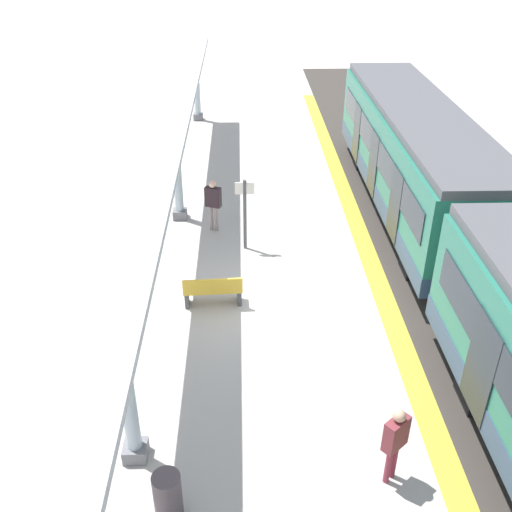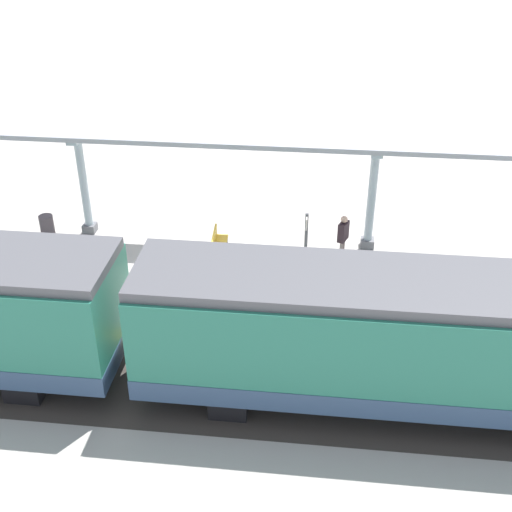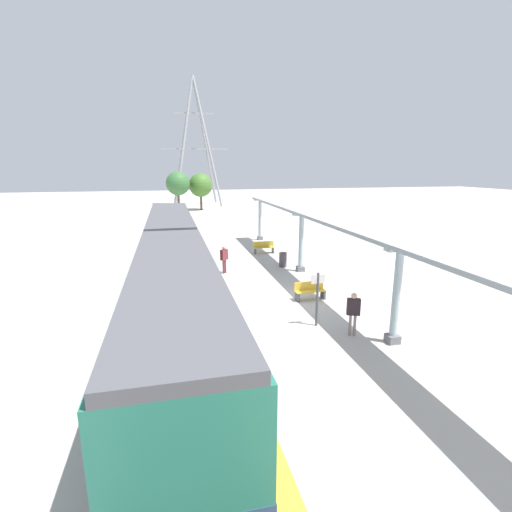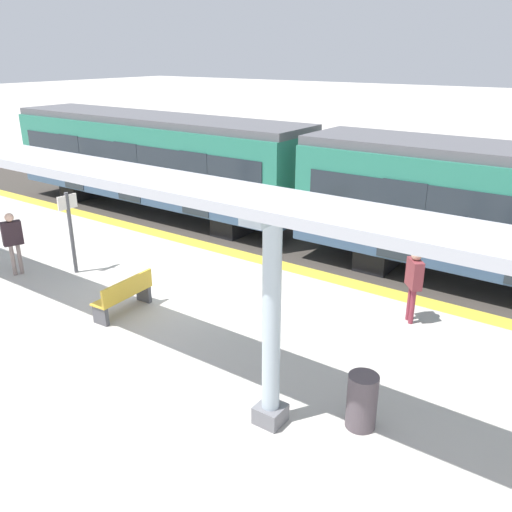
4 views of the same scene
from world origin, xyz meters
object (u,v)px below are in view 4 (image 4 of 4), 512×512
train_near_carriage (155,162)px  canopy_pillar_third (271,322)px  trash_bin (362,401)px  passenger_waiting_near_edge (414,278)px  platform_info_sign (70,225)px  passenger_by_the_benches (13,237)px  bench_near_end (125,295)px

train_near_carriage → canopy_pillar_third: 12.64m
train_near_carriage → trash_bin: size_ratio=13.16×
passenger_waiting_near_edge → platform_info_sign: bearing=-73.4°
passenger_by_the_benches → canopy_pillar_third: bearing=82.6°
bench_near_end → platform_info_sign: (-0.85, -2.91, 0.89)m
platform_info_sign → passenger_by_the_benches: bearing=-50.0°
train_near_carriage → canopy_pillar_third: (7.59, 10.11, -0.03)m
passenger_by_the_benches → platform_info_sign: bearing=130.0°
canopy_pillar_third → passenger_waiting_near_edge: canopy_pillar_third is taller
train_near_carriage → passenger_waiting_near_edge: 11.16m
train_near_carriage → platform_info_sign: 6.00m
passenger_waiting_near_edge → bench_near_end: bearing=-58.4°
trash_bin → bench_near_end: bearing=-95.0°
canopy_pillar_third → passenger_waiting_near_edge: 4.69m
train_near_carriage → passenger_by_the_benches: (6.44, 1.26, -0.77)m
canopy_pillar_third → platform_info_sign: size_ratio=1.61×
platform_info_sign → passenger_by_the_benches: 1.53m
trash_bin → train_near_carriage: bearing=-121.1°
bench_near_end → passenger_by_the_benches: 4.11m
train_near_carriage → passenger_by_the_benches: train_near_carriage is taller
bench_near_end → platform_info_sign: size_ratio=0.69×
trash_bin → passenger_by_the_benches: 10.10m
trash_bin → passenger_by_the_benches: passenger_by_the_benches is taller
trash_bin → platform_info_sign: size_ratio=0.42×
platform_info_sign → passenger_waiting_near_edge: platform_info_sign is taller
train_near_carriage → canopy_pillar_third: canopy_pillar_third is taller
passenger_waiting_near_edge → trash_bin: bearing=9.0°
canopy_pillar_third → passenger_waiting_near_edge: size_ratio=2.11×
trash_bin → platform_info_sign: bearing=-98.8°
train_near_carriage → platform_info_sign: size_ratio=5.54×
passenger_waiting_near_edge → canopy_pillar_third: bearing=-7.6°
bench_near_end → trash_bin: (0.52, 6.01, 0.02)m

